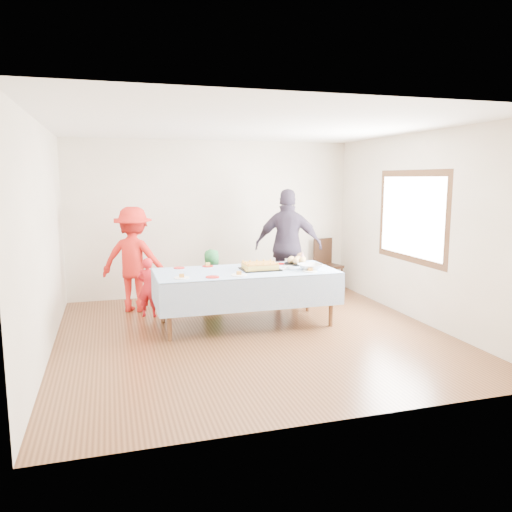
{
  "coord_description": "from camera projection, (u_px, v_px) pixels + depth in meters",
  "views": [
    {
      "loc": [
        -1.76,
        -6.14,
        2.05
      ],
      "look_at": [
        0.14,
        0.3,
        1.0
      ],
      "focal_mm": 35.0,
      "sensor_mm": 36.0,
      "label": 1
    }
  ],
  "objects": [
    {
      "name": "party_table",
      "position": [
        246.0,
        274.0,
        6.97
      ],
      "size": [
        2.5,
        1.1,
        0.78
      ],
      "color": "#52341C",
      "rests_on": "ground"
    },
    {
      "name": "punch_bowl",
      "position": [
        310.0,
        267.0,
        7.01
      ],
      "size": [
        0.33,
        0.33,
        0.08
      ],
      "primitive_type": "imported",
      "color": "silver",
      "rests_on": "party_table"
    },
    {
      "name": "plate_red_far_a",
      "position": [
        179.0,
        268.0,
        7.13
      ],
      "size": [
        0.16,
        0.16,
        0.01
      ],
      "primitive_type": "cylinder",
      "color": "red",
      "rests_on": "party_table"
    },
    {
      "name": "rolls_tray",
      "position": [
        297.0,
        261.0,
        7.45
      ],
      "size": [
        0.38,
        0.38,
        0.11
      ],
      "color": "black",
      "rests_on": "party_table"
    },
    {
      "name": "birthday_cake",
      "position": [
        260.0,
        266.0,
        7.01
      ],
      "size": [
        0.53,
        0.41,
        0.09
      ],
      "color": "black",
      "rests_on": "party_table"
    },
    {
      "name": "toddler_mid",
      "position": [
        212.0,
        280.0,
        7.82
      ],
      "size": [
        0.49,
        0.34,
        0.96
      ],
      "primitive_type": "imported",
      "rotation": [
        0.0,
        0.0,
        3.22
      ],
      "color": "#28783B",
      "rests_on": "ground"
    },
    {
      "name": "plate_red_near",
      "position": [
        212.0,
        277.0,
        6.47
      ],
      "size": [
        0.18,
        0.18,
        0.01
      ],
      "primitive_type": "cylinder",
      "color": "red",
      "rests_on": "party_table"
    },
    {
      "name": "plate_white_left",
      "position": [
        182.0,
        278.0,
        6.42
      ],
      "size": [
        0.2,
        0.2,
        0.01
      ],
      "primitive_type": "cylinder",
      "color": "white",
      "rests_on": "party_table"
    },
    {
      "name": "plate_red_far_b",
      "position": [
        208.0,
        266.0,
        7.26
      ],
      "size": [
        0.16,
        0.16,
        0.01
      ],
      "primitive_type": "cylinder",
      "color": "red",
      "rests_on": "party_table"
    },
    {
      "name": "plate_white_right",
      "position": [
        310.0,
        271.0,
        6.87
      ],
      "size": [
        0.2,
        0.2,
        0.01
      ],
      "primitive_type": "cylinder",
      "color": "white",
      "rests_on": "party_table"
    },
    {
      "name": "toddler_right",
      "position": [
        296.0,
        277.0,
        8.23
      ],
      "size": [
        0.52,
        0.48,
        0.87
      ],
      "primitive_type": "imported",
      "rotation": [
        0.0,
        0.0,
        3.57
      ],
      "color": "tan",
      "rests_on": "ground"
    },
    {
      "name": "dining_chair",
      "position": [
        326.0,
        261.0,
        9.29
      ],
      "size": [
        0.49,
        0.49,
        0.94
      ],
      "rotation": [
        0.0,
        0.0,
        0.23
      ],
      "color": "black",
      "rests_on": "ground"
    },
    {
      "name": "party_hat",
      "position": [
        302.0,
        256.0,
        7.67
      ],
      "size": [
        0.1,
        0.1,
        0.17
      ],
      "primitive_type": "cone",
      "color": "white",
      "rests_on": "party_table"
    },
    {
      "name": "adult_left",
      "position": [
        134.0,
        259.0,
        7.71
      ],
      "size": [
        1.2,
        0.96,
        1.62
      ],
      "primitive_type": "imported",
      "rotation": [
        0.0,
        0.0,
        2.74
      ],
      "color": "red",
      "rests_on": "ground"
    },
    {
      "name": "ground",
      "position": [
        253.0,
        334.0,
        6.63
      ],
      "size": [
        5.0,
        5.0,
        0.0
      ],
      "primitive_type": "plane",
      "color": "#4D2B16",
      "rests_on": "ground"
    },
    {
      "name": "plate_white_mid",
      "position": [
        239.0,
        275.0,
        6.6
      ],
      "size": [
        0.22,
        0.22,
        0.01
      ],
      "primitive_type": "cylinder",
      "color": "white",
      "rests_on": "party_table"
    },
    {
      "name": "toddler_left",
      "position": [
        148.0,
        287.0,
        7.42
      ],
      "size": [
        0.38,
        0.31,
        0.9
      ],
      "primitive_type": "imported",
      "rotation": [
        0.0,
        0.0,
        2.79
      ],
      "color": "red",
      "rests_on": "ground"
    },
    {
      "name": "plate_red_far_c",
      "position": [
        246.0,
        265.0,
        7.36
      ],
      "size": [
        0.16,
        0.16,
        0.01
      ],
      "primitive_type": "cylinder",
      "color": "red",
      "rests_on": "party_table"
    },
    {
      "name": "plate_red_far_d",
      "position": [
        279.0,
        264.0,
        7.46
      ],
      "size": [
        0.18,
        0.18,
        0.01
      ],
      "primitive_type": "cylinder",
      "color": "red",
      "rests_on": "party_table"
    },
    {
      "name": "room_walls",
      "position": [
        256.0,
        201.0,
        6.37
      ],
      "size": [
        5.04,
        5.04,
        2.72
      ],
      "color": "#BFB29C",
      "rests_on": "ground"
    },
    {
      "name": "adult_right",
      "position": [
        288.0,
        246.0,
        8.24
      ],
      "size": [
        1.19,
        0.88,
        1.88
      ],
      "primitive_type": "imported",
      "rotation": [
        0.0,
        0.0,
        2.71
      ],
      "color": "#372D3E",
      "rests_on": "ground"
    },
    {
      "name": "fork_pile",
      "position": [
        287.0,
        268.0,
        6.99
      ],
      "size": [
        0.24,
        0.18,
        0.07
      ],
      "primitive_type": null,
      "color": "white",
      "rests_on": "party_table"
    }
  ]
}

